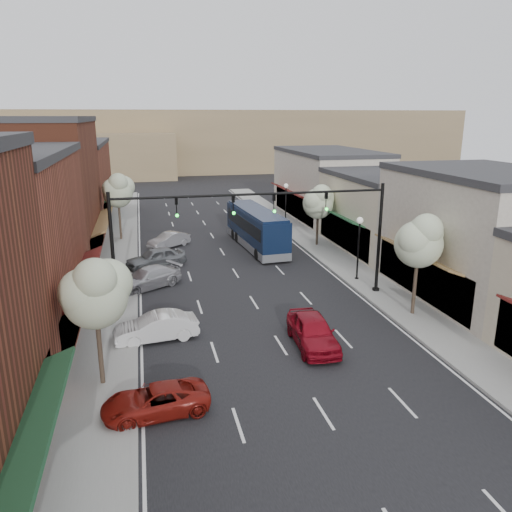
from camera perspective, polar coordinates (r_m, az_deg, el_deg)
ground at (r=23.32m, az=4.20°, el=-12.23°), size 160.00×160.00×0.00m
sidewalk_left at (r=39.71m, az=-15.58°, el=-0.71°), size 2.80×73.00×0.15m
sidewalk_right at (r=42.26m, az=7.76°, el=0.72°), size 2.80×73.00×0.15m
curb_left at (r=39.66m, az=-13.57°, el=-0.58°), size 0.25×73.00×0.17m
curb_right at (r=41.80m, az=5.96°, el=0.61°), size 0.25×73.00×0.17m
bldg_left_midfar at (r=40.81m, az=-24.32°, el=6.58°), size 10.14×14.10×10.90m
bldg_left_far at (r=56.61m, az=-21.18°, el=7.83°), size 10.14×18.10×8.40m
bldg_right_midnear at (r=33.23m, az=24.35°, el=2.14°), size 9.14×12.10×7.90m
bldg_right_midfar at (r=43.29m, az=14.75°, el=4.90°), size 9.14×12.10×6.40m
bldg_right_far at (r=55.83m, az=8.17°, el=8.10°), size 9.14×16.10×7.40m
hill_far at (r=109.93m, az=-9.95°, el=12.94°), size 120.00×30.00×12.00m
hill_near at (r=99.67m, az=-24.20°, el=10.40°), size 50.00×20.00×8.00m
signal_mast_right at (r=30.72m, az=10.05°, el=3.67°), size 8.22×0.46×7.00m
signal_mast_left at (r=28.35m, az=-11.41°, el=2.59°), size 8.22×0.46×7.00m
tree_right_near at (r=28.47m, az=18.27°, el=1.80°), size 2.85×2.65×5.95m
tree_right_far at (r=42.75m, az=7.21°, el=6.29°), size 2.85×2.65×5.43m
tree_left_near at (r=20.79m, az=-17.86°, el=-3.84°), size 2.85×2.65×5.69m
tree_left_far at (r=46.06m, az=-15.48°, el=7.29°), size 2.85×2.65×6.13m
lamp_post_near at (r=34.17m, az=11.68°, el=2.02°), size 0.44×0.44×4.44m
lamp_post_far at (r=50.29m, az=3.43°, el=6.65°), size 0.44×0.44×4.44m
coach_bus at (r=42.52m, az=0.02°, el=3.26°), size 3.17×10.97×3.31m
red_hatchback at (r=24.77m, az=6.49°, el=-8.51°), size 2.10×4.71×1.57m
parked_car_a at (r=19.94m, az=-11.40°, el=-15.89°), size 4.24×2.35×1.12m
parked_car_b at (r=25.77m, az=-11.35°, el=-7.98°), size 4.32×1.96×1.38m
parked_car_c at (r=33.41m, az=-12.29°, el=-2.48°), size 4.98×4.09×1.36m
parked_car_d at (r=37.73m, az=-11.39°, el=-0.21°), size 4.76×3.23×1.51m
parked_car_e at (r=43.49m, az=-9.92°, el=1.82°), size 3.89×3.37×1.27m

